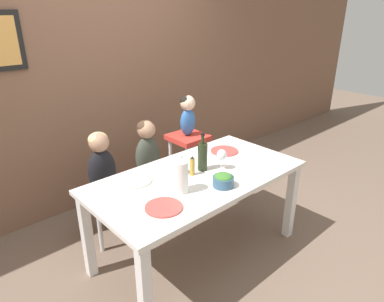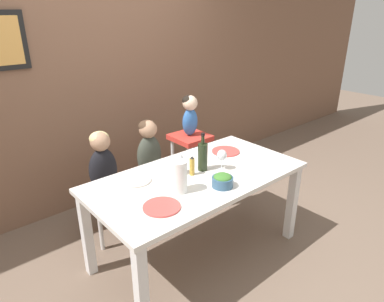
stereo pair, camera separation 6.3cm
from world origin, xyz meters
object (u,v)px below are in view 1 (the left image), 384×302
at_px(person_child_center, 147,147).
at_px(chair_far_center, 149,182).
at_px(dinner_plate_back_right, 224,151).
at_px(chair_right_highchair, 188,150).
at_px(person_child_left, 101,161).
at_px(person_baby_right, 188,112).
at_px(wine_glass_far, 178,160).
at_px(paper_towel_roll, 181,177).
at_px(chair_far_left, 105,199).
at_px(dinner_plate_front_left, 164,207).
at_px(wine_glass_near, 222,155).
at_px(wine_bottle, 203,156).
at_px(salad_bowl_large, 223,180).
at_px(dinner_plate_back_left, 135,181).

bearing_deg(person_child_center, chair_far_center, -90.00).
bearing_deg(chair_far_center, dinner_plate_back_right, -50.09).
distance_m(chair_right_highchair, dinner_plate_back_right, 0.57).
height_order(person_child_left, dinner_plate_back_right, person_child_left).
height_order(chair_far_center, person_baby_right, person_baby_right).
bearing_deg(wine_glass_far, paper_towel_roll, -127.06).
xyz_separation_m(chair_far_left, dinner_plate_front_left, (-0.05, -0.92, 0.36)).
height_order(person_child_center, person_baby_right, person_baby_right).
relative_size(person_child_left, dinner_plate_front_left, 2.20).
height_order(person_baby_right, wine_glass_near, person_baby_right).
height_order(chair_far_center, paper_towel_roll, paper_towel_roll).
xyz_separation_m(chair_far_center, wine_bottle, (0.05, -0.68, 0.48)).
bearing_deg(dinner_plate_back_right, person_baby_right, 85.17).
distance_m(chair_far_center, wine_glass_far, 0.79).
relative_size(chair_far_left, salad_bowl_large, 2.93).
bearing_deg(dinner_plate_back_left, chair_right_highchair, 27.01).
xyz_separation_m(wine_glass_far, dinner_plate_front_left, (-0.39, -0.31, -0.11)).
xyz_separation_m(person_child_left, dinner_plate_back_right, (0.93, -0.55, 0.00)).
bearing_deg(person_baby_right, chair_far_left, -179.89).
distance_m(chair_far_center, dinner_plate_front_left, 1.12).
xyz_separation_m(dinner_plate_front_left, dinner_plate_back_right, (0.98, 0.38, 0.00)).
bearing_deg(wine_bottle, wine_glass_far, 160.56).
distance_m(chair_right_highchair, person_child_left, 0.99).
bearing_deg(chair_right_highchair, wine_glass_near, -113.10).
bearing_deg(person_baby_right, wine_glass_near, -113.05).
xyz_separation_m(salad_bowl_large, dinner_plate_back_right, (0.48, 0.43, -0.04)).
bearing_deg(salad_bowl_large, person_baby_right, 61.70).
height_order(person_child_center, salad_bowl_large, person_child_center).
relative_size(wine_glass_near, wine_glass_far, 1.00).
xyz_separation_m(paper_towel_roll, dinner_plate_back_right, (0.76, 0.29, -0.11)).
bearing_deg(person_child_left, wine_glass_far, -61.31).
distance_m(chair_far_left, person_child_left, 0.36).
height_order(chair_far_left, wine_bottle, wine_bottle).
bearing_deg(person_baby_right, wine_glass_far, -136.26).
height_order(person_baby_right, wine_glass_far, person_baby_right).
relative_size(chair_far_left, wine_glass_near, 2.73).
distance_m(salad_bowl_large, dinner_plate_back_left, 0.65).
distance_m(dinner_plate_front_left, dinner_plate_back_left, 0.44).
bearing_deg(person_child_left, dinner_plate_back_right, -30.46).
height_order(person_child_left, dinner_plate_front_left, person_child_left).
xyz_separation_m(person_child_center, wine_glass_far, (-0.14, -0.61, 0.12)).
relative_size(salad_bowl_large, dinner_plate_back_right, 0.63).
distance_m(paper_towel_roll, salad_bowl_large, 0.32).
xyz_separation_m(chair_right_highchair, paper_towel_roll, (-0.81, -0.83, 0.28)).
bearing_deg(person_baby_right, chair_far_center, -179.79).
height_order(paper_towel_roll, salad_bowl_large, paper_towel_roll).
height_order(person_baby_right, salad_bowl_large, person_baby_right).
distance_m(chair_far_center, salad_bowl_large, 1.06).
distance_m(person_child_center, dinner_plate_front_left, 1.06).
height_order(person_child_left, person_child_center, same).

